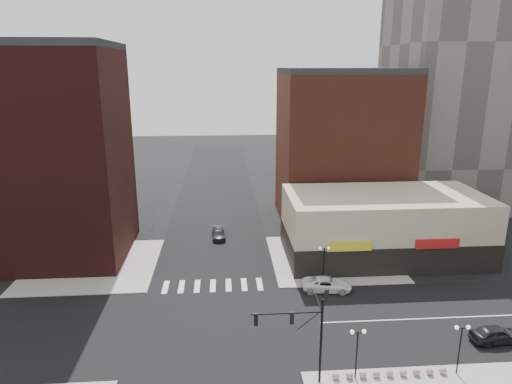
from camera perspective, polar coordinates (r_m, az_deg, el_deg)
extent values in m
plane|color=black|center=(43.68, -5.48, -16.48)|extent=(240.00, 240.00, 0.00)
cube|color=black|center=(43.67, -5.48, -16.47)|extent=(200.00, 14.00, 0.02)
cube|color=black|center=(43.67, -5.48, -16.47)|extent=(14.00, 200.00, 0.02)
cube|color=gray|center=(58.64, -19.67, -8.59)|extent=(15.00, 15.00, 0.12)
cube|color=gray|center=(57.99, 9.43, -8.12)|extent=(15.00, 15.00, 0.12)
cube|color=#351210|center=(60.09, -23.91, 4.02)|extent=(16.00, 15.00, 25.00)
cube|color=#351210|center=(80.31, -28.56, 1.30)|extent=(20.00, 18.00, 12.00)
cube|color=maroon|center=(69.92, 10.60, 5.28)|extent=(18.00, 15.00, 22.00)
cube|color=#BDB596|center=(58.84, 15.67, -4.03)|extent=(24.00, 12.00, 8.00)
cube|color=black|center=(59.63, 15.51, -6.11)|extent=(24.20, 12.20, 3.40)
cylinder|color=black|center=(35.55, 8.13, -18.10)|extent=(0.18, 0.18, 7.00)
cylinder|color=black|center=(33.81, 3.84, -14.89)|extent=(5.20, 0.11, 0.11)
cylinder|color=black|center=(34.41, 6.56, -15.73)|extent=(1.72, 0.06, 1.46)
cylinder|color=black|center=(35.51, 7.77, -13.41)|extent=(0.11, 3.00, 0.11)
cube|color=black|center=(33.81, -0.01, -15.64)|extent=(0.28, 0.18, 0.95)
sphere|color=red|center=(33.65, -0.01, -15.21)|extent=(0.16, 0.16, 0.16)
cube|color=black|center=(34.07, 4.51, -15.43)|extent=(0.28, 0.18, 0.95)
sphere|color=red|center=(33.91, 4.53, -15.00)|extent=(0.16, 0.16, 0.16)
cube|color=black|center=(36.82, 7.33, -12.99)|extent=(0.18, 0.28, 0.95)
sphere|color=red|center=(36.68, 7.34, -12.58)|extent=(0.16, 0.16, 0.16)
cube|color=black|center=(33.66, 8.81, -12.66)|extent=(0.28, 0.18, 0.95)
sphere|color=red|center=(33.52, 8.83, -12.21)|extent=(0.16, 0.16, 0.16)
cylinder|color=black|center=(37.12, 12.46, -19.30)|extent=(0.11, 0.11, 4.00)
cylinder|color=black|center=(36.08, 12.64, -16.81)|extent=(0.90, 0.06, 0.06)
sphere|color=white|center=(35.91, 11.93, -16.75)|extent=(0.32, 0.32, 0.32)
sphere|color=white|center=(36.15, 13.36, -16.61)|extent=(0.32, 0.32, 0.32)
cylinder|color=black|center=(39.96, 24.07, -17.64)|extent=(0.11, 0.11, 4.00)
cylinder|color=black|center=(39.00, 24.39, -15.28)|extent=(0.90, 0.06, 0.06)
sphere|color=white|center=(38.75, 23.80, -15.25)|extent=(0.32, 0.32, 0.32)
sphere|color=white|center=(39.16, 25.01, -15.06)|extent=(0.32, 0.32, 0.32)
cylinder|color=black|center=(50.84, 8.46, -9.04)|extent=(0.11, 0.11, 4.00)
cylinder|color=black|center=(50.08, 8.55, -7.06)|extent=(0.90, 0.06, 0.06)
sphere|color=white|center=(49.95, 8.05, -6.98)|extent=(0.32, 0.32, 0.32)
sphere|color=white|center=(50.14, 9.06, -6.93)|extent=(0.32, 0.32, 0.32)
sphere|color=gray|center=(37.77, 9.95, -21.69)|extent=(0.55, 0.55, 0.55)
sphere|color=gray|center=(38.01, 11.60, -21.51)|extent=(0.55, 0.55, 0.55)
sphere|color=gray|center=(38.28, 13.22, -21.32)|extent=(0.55, 0.55, 0.55)
sphere|color=gray|center=(38.57, 14.82, -21.12)|extent=(0.55, 0.55, 0.55)
sphere|color=gray|center=(38.90, 16.38, -20.90)|extent=(0.55, 0.55, 0.55)
sphere|color=gray|center=(39.24, 17.92, -20.68)|extent=(0.55, 0.55, 0.55)
sphere|color=gray|center=(39.62, 19.42, -20.44)|extent=(0.55, 0.55, 0.55)
sphere|color=gray|center=(40.01, 20.89, -20.20)|extent=(0.55, 0.55, 0.55)
sphere|color=gray|center=(40.43, 22.33, -19.95)|extent=(0.55, 0.55, 0.55)
imported|color=white|center=(49.93, 8.85, -11.31)|extent=(5.43, 2.96, 1.44)
imported|color=black|center=(46.09, 27.84, -15.45)|extent=(4.52, 1.97, 1.52)
imported|color=black|center=(63.57, -4.70, -5.24)|extent=(2.01, 4.42, 1.26)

